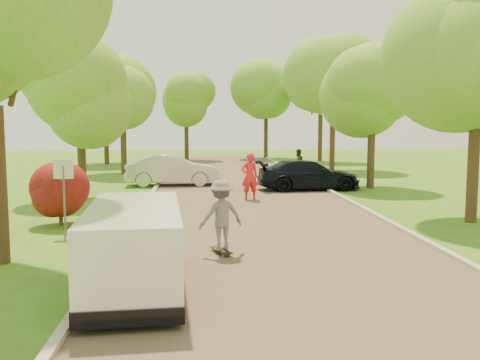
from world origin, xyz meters
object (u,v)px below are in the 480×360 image
object	(u,v)px
street_sign	(64,181)
longboard	(221,250)
skateboarder	(221,215)
person_olive	(298,163)
minivan	(134,247)
dark_sedan	(309,175)
person_striped	(250,177)
silver_sedan	(173,170)

from	to	relation	value
street_sign	longboard	xyz separation A→B (m)	(4.37, -2.59, -1.47)
skateboarder	person_olive	size ratio (longest dim) A/B	1.04
minivan	skateboarder	world-z (taller)	skateboarder
dark_sedan	person_olive	bearing A→B (deg)	-9.29
person_olive	skateboarder	bearing A→B (deg)	45.18
dark_sedan	longboard	size ratio (longest dim) A/B	5.35
street_sign	dark_sedan	size ratio (longest dim) A/B	0.44
longboard	person_striped	xyz separation A→B (m)	(1.56, 9.08, 0.88)
dark_sedan	longboard	bearing A→B (deg)	155.21
street_sign	skateboarder	xyz separation A→B (m)	(4.37, -2.59, -0.59)
minivan	person_olive	xyz separation A→B (m)	(7.00, 20.62, -0.03)
silver_sedan	longboard	distance (m)	14.58
person_striped	minivan	bearing A→B (deg)	62.04
silver_sedan	longboard	size ratio (longest dim) A/B	5.18
street_sign	minivan	distance (m)	5.94
skateboarder	person_striped	world-z (taller)	person_striped
longboard	silver_sedan	bearing A→B (deg)	-103.80
dark_sedan	minivan	bearing A→B (deg)	152.81
skateboarder	person_striped	distance (m)	9.21
street_sign	dark_sedan	bearing A→B (deg)	46.54
minivan	longboard	xyz separation A→B (m)	(1.77, 2.71, -0.77)
longboard	person_striped	bearing A→B (deg)	-120.94
street_sign	minivan	size ratio (longest dim) A/B	0.48
dark_sedan	person_striped	world-z (taller)	person_striped
dark_sedan	person_olive	world-z (taller)	person_olive
street_sign	silver_sedan	size ratio (longest dim) A/B	0.46
silver_sedan	dark_sedan	distance (m)	6.93
silver_sedan	person_striped	xyz separation A→B (m)	(3.43, -5.36, 0.19)
longboard	street_sign	bearing A→B (deg)	-51.82
dark_sedan	skateboarder	distance (m)	12.99
person_olive	longboard	bearing A→B (deg)	45.18
street_sign	person_olive	distance (m)	18.10
minivan	dark_sedan	world-z (taller)	minivan
person_olive	dark_sedan	bearing A→B (deg)	55.89
minivan	silver_sedan	bearing A→B (deg)	86.36
longboard	person_striped	distance (m)	9.25
street_sign	skateboarder	distance (m)	5.11
dark_sedan	person_striped	size ratio (longest dim) A/B	2.51
street_sign	longboard	size ratio (longest dim) A/B	2.37
street_sign	minivan	world-z (taller)	street_sign
street_sign	longboard	bearing A→B (deg)	-30.65
street_sign	silver_sedan	world-z (taller)	street_sign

